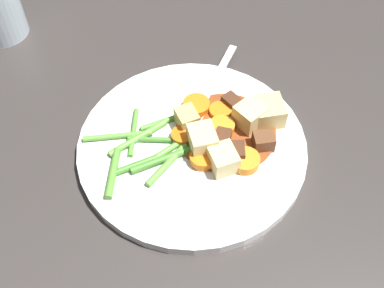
{
  "coord_description": "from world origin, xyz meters",
  "views": [
    {
      "loc": [
        -0.07,
        -0.34,
        0.48
      ],
      "look_at": [
        0.0,
        0.0,
        0.01
      ],
      "focal_mm": 46.6,
      "sensor_mm": 36.0,
      "label": 1
    }
  ],
  "objects_px": {
    "carrot_slice_1": "(220,111)",
    "meat_chunk_3": "(235,153)",
    "carrot_slice_4": "(196,106)",
    "carrot_slice_6": "(214,149)",
    "meat_chunk_0": "(231,102)",
    "meat_chunk_1": "(263,141)",
    "fork": "(208,93)",
    "carrot_slice_0": "(252,105)",
    "potato_chunk_3": "(223,159)",
    "carrot_slice_3": "(222,128)",
    "potato_chunk_2": "(190,119)",
    "potato_chunk_1": "(202,141)",
    "carrot_slice_2": "(182,136)",
    "potato_chunk_4": "(266,112)",
    "meat_chunk_2": "(206,134)",
    "carrot_slice_5": "(203,158)",
    "carrot_slice_7": "(245,161)",
    "dinner_plate": "(192,147)",
    "potato_chunk_0": "(250,116)",
    "meat_chunk_4": "(223,139)"
  },
  "relations": [
    {
      "from": "carrot_slice_1",
      "to": "meat_chunk_3",
      "type": "height_order",
      "value": "meat_chunk_3"
    },
    {
      "from": "carrot_slice_4",
      "to": "carrot_slice_6",
      "type": "relative_size",
      "value": 1.19
    },
    {
      "from": "meat_chunk_0",
      "to": "meat_chunk_3",
      "type": "relative_size",
      "value": 0.95
    },
    {
      "from": "meat_chunk_1",
      "to": "fork",
      "type": "xyz_separation_m",
      "value": [
        -0.04,
        0.1,
        -0.01
      ]
    },
    {
      "from": "carrot_slice_0",
      "to": "carrot_slice_4",
      "type": "distance_m",
      "value": 0.07
    },
    {
      "from": "carrot_slice_1",
      "to": "potato_chunk_3",
      "type": "bearing_deg",
      "value": -102.36
    },
    {
      "from": "fork",
      "to": "meat_chunk_1",
      "type": "bearing_deg",
      "value": -65.84
    },
    {
      "from": "meat_chunk_1",
      "to": "carrot_slice_3",
      "type": "bearing_deg",
      "value": 141.81
    },
    {
      "from": "carrot_slice_0",
      "to": "potato_chunk_2",
      "type": "relative_size",
      "value": 0.94
    },
    {
      "from": "potato_chunk_1",
      "to": "carrot_slice_0",
      "type": "bearing_deg",
      "value": 32.67
    },
    {
      "from": "carrot_slice_1",
      "to": "potato_chunk_3",
      "type": "xyz_separation_m",
      "value": [
        -0.02,
        -0.08,
        0.01
      ]
    },
    {
      "from": "potato_chunk_3",
      "to": "meat_chunk_1",
      "type": "distance_m",
      "value": 0.06
    },
    {
      "from": "carrot_slice_2",
      "to": "meat_chunk_1",
      "type": "height_order",
      "value": "meat_chunk_1"
    },
    {
      "from": "carrot_slice_3",
      "to": "potato_chunk_4",
      "type": "relative_size",
      "value": 0.75
    },
    {
      "from": "carrot_slice_4",
      "to": "potato_chunk_2",
      "type": "height_order",
      "value": "potato_chunk_2"
    },
    {
      "from": "carrot_slice_4",
      "to": "meat_chunk_2",
      "type": "relative_size",
      "value": 1.5
    },
    {
      "from": "carrot_slice_5",
      "to": "meat_chunk_3",
      "type": "distance_m",
      "value": 0.04
    },
    {
      "from": "meat_chunk_0",
      "to": "fork",
      "type": "bearing_deg",
      "value": 130.94
    },
    {
      "from": "meat_chunk_0",
      "to": "fork",
      "type": "height_order",
      "value": "meat_chunk_0"
    },
    {
      "from": "carrot_slice_5",
      "to": "carrot_slice_6",
      "type": "distance_m",
      "value": 0.02
    },
    {
      "from": "carrot_slice_6",
      "to": "meat_chunk_0",
      "type": "height_order",
      "value": "meat_chunk_0"
    },
    {
      "from": "carrot_slice_0",
      "to": "carrot_slice_7",
      "type": "relative_size",
      "value": 0.78
    },
    {
      "from": "carrot_slice_0",
      "to": "potato_chunk_4",
      "type": "height_order",
      "value": "potato_chunk_4"
    },
    {
      "from": "carrot_slice_4",
      "to": "potato_chunk_4",
      "type": "relative_size",
      "value": 0.83
    },
    {
      "from": "potato_chunk_4",
      "to": "carrot_slice_1",
      "type": "bearing_deg",
      "value": 158.57
    },
    {
      "from": "carrot_slice_3",
      "to": "potato_chunk_1",
      "type": "relative_size",
      "value": 0.86
    },
    {
      "from": "dinner_plate",
      "to": "carrot_slice_3",
      "type": "height_order",
      "value": "carrot_slice_3"
    },
    {
      "from": "dinner_plate",
      "to": "meat_chunk_0",
      "type": "relative_size",
      "value": 12.71
    },
    {
      "from": "potato_chunk_4",
      "to": "meat_chunk_2",
      "type": "height_order",
      "value": "potato_chunk_4"
    },
    {
      "from": "potato_chunk_0",
      "to": "meat_chunk_0",
      "type": "distance_m",
      "value": 0.04
    },
    {
      "from": "dinner_plate",
      "to": "meat_chunk_2",
      "type": "relative_size",
      "value": 12.24
    },
    {
      "from": "carrot_slice_3",
      "to": "carrot_slice_2",
      "type": "bearing_deg",
      "value": -178.48
    },
    {
      "from": "potato_chunk_1",
      "to": "meat_chunk_4",
      "type": "xyz_separation_m",
      "value": [
        0.03,
        0.0,
        -0.01
      ]
    },
    {
      "from": "potato_chunk_0",
      "to": "potato_chunk_2",
      "type": "height_order",
      "value": "potato_chunk_0"
    },
    {
      "from": "potato_chunk_3",
      "to": "dinner_plate",
      "type": "bearing_deg",
      "value": 126.19
    },
    {
      "from": "fork",
      "to": "meat_chunk_0",
      "type": "bearing_deg",
      "value": -49.06
    },
    {
      "from": "carrot_slice_0",
      "to": "meat_chunk_3",
      "type": "xyz_separation_m",
      "value": [
        -0.04,
        -0.07,
        0.0
      ]
    },
    {
      "from": "potato_chunk_3",
      "to": "potato_chunk_4",
      "type": "bearing_deg",
      "value": 39.46
    },
    {
      "from": "meat_chunk_0",
      "to": "fork",
      "type": "relative_size",
      "value": 0.14
    },
    {
      "from": "carrot_slice_3",
      "to": "carrot_slice_5",
      "type": "distance_m",
      "value": 0.05
    },
    {
      "from": "carrot_slice_5",
      "to": "meat_chunk_2",
      "type": "distance_m",
      "value": 0.03
    },
    {
      "from": "carrot_slice_0",
      "to": "fork",
      "type": "relative_size",
      "value": 0.17
    },
    {
      "from": "carrot_slice_3",
      "to": "potato_chunk_3",
      "type": "xyz_separation_m",
      "value": [
        -0.01,
        -0.05,
        0.01
      ]
    },
    {
      "from": "carrot_slice_3",
      "to": "meat_chunk_4",
      "type": "bearing_deg",
      "value": -101.36
    },
    {
      "from": "meat_chunk_3",
      "to": "potato_chunk_0",
      "type": "bearing_deg",
      "value": 55.56
    },
    {
      "from": "carrot_slice_7",
      "to": "potato_chunk_1",
      "type": "bearing_deg",
      "value": 143.31
    },
    {
      "from": "potato_chunk_0",
      "to": "meat_chunk_2",
      "type": "distance_m",
      "value": 0.06
    },
    {
      "from": "carrot_slice_7",
      "to": "carrot_slice_2",
      "type": "bearing_deg",
      "value": 141.19
    },
    {
      "from": "carrot_slice_5",
      "to": "carrot_slice_7",
      "type": "relative_size",
      "value": 0.94
    },
    {
      "from": "potato_chunk_2",
      "to": "meat_chunk_1",
      "type": "xyz_separation_m",
      "value": [
        0.08,
        -0.05,
        -0.0
      ]
    }
  ]
}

